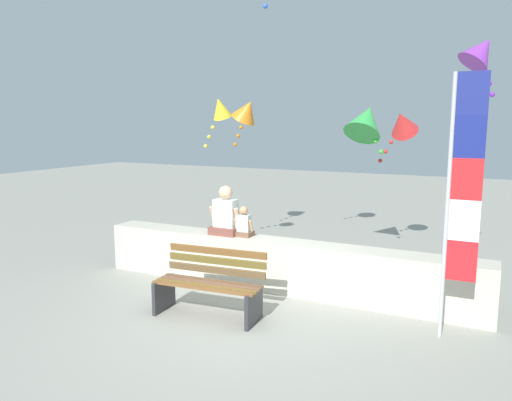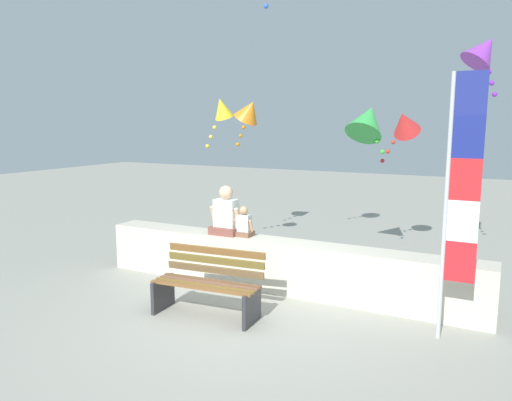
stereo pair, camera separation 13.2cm
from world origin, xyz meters
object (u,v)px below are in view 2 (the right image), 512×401
object	(u,v)px
park_bench	(208,285)
kite_orange	(249,111)
kite_green	(368,121)
kite_red	(404,123)
kite_yellow	(222,109)
person_adult	(226,215)
person_child	(244,224)
kite_purple	(484,51)
flag_banner	(458,191)

from	to	relation	value
park_bench	kite_orange	bearing A→B (deg)	110.78
kite_green	kite_red	bearing A→B (deg)	54.80
park_bench	kite_red	world-z (taller)	kite_red
kite_yellow	kite_orange	size ratio (longest dim) A/B	0.92
person_adult	person_child	distance (m)	0.35
park_bench	kite_purple	bearing A→B (deg)	50.13
person_adult	person_child	xyz separation A→B (m)	(0.33, 0.00, -0.12)
park_bench	flag_banner	bearing A→B (deg)	11.98
person_child	kite_green	xyz separation A→B (m)	(1.46, 1.88, 1.65)
person_adult	person_child	size ratio (longest dim) A/B	1.64
flag_banner	kite_orange	world-z (taller)	kite_orange
park_bench	kite_red	bearing A→B (deg)	65.91
person_adult	kite_red	world-z (taller)	kite_red
kite_orange	person_child	bearing A→B (deg)	-63.62
kite_green	person_adult	bearing A→B (deg)	-133.53
person_adult	kite_green	world-z (taller)	kite_green
kite_orange	kite_red	xyz separation A→B (m)	(3.35, -0.22, -0.26)
flag_banner	park_bench	bearing A→B (deg)	-168.02
kite_red	kite_purple	bearing A→B (deg)	-14.36
park_bench	kite_yellow	distance (m)	3.79
park_bench	person_adult	size ratio (longest dim) A/B	1.90
kite_yellow	kite_red	distance (m)	3.39
person_adult	kite_green	bearing A→B (deg)	46.47
park_bench	kite_red	xyz separation A→B (m)	(1.77, 3.95, 2.18)
person_adult	kite_red	size ratio (longest dim) A/B	0.73
kite_green	park_bench	bearing A→B (deg)	-111.34
park_bench	kite_orange	distance (m)	5.09
person_child	flag_banner	size ratio (longest dim) A/B	0.15
kite_yellow	kite_green	xyz separation A→B (m)	(2.58, 0.67, -0.21)
flag_banner	kite_red	world-z (taller)	flag_banner
person_child	flag_banner	xyz separation A→B (m)	(3.21, -0.72, 0.83)
kite_purple	flag_banner	bearing A→B (deg)	-90.15
person_adult	flag_banner	xyz separation A→B (m)	(3.54, -0.72, 0.71)
kite_red	kite_green	bearing A→B (deg)	-125.20
kite_orange	park_bench	bearing A→B (deg)	-69.22
park_bench	kite_yellow	bearing A→B (deg)	117.11
flag_banner	person_child	bearing A→B (deg)	167.34
park_bench	kite_yellow	xyz separation A→B (m)	(-1.32, 2.58, 2.44)
park_bench	kite_red	distance (m)	4.85
person_child	kite_purple	xyz separation A→B (m)	(3.22, 2.27, 2.77)
kite_red	kite_yellow	bearing A→B (deg)	-155.95
kite_purple	kite_orange	xyz separation A→B (m)	(-4.61, 0.54, -0.90)
person_child	kite_yellow	bearing A→B (deg)	132.95
person_child	kite_orange	world-z (taller)	kite_orange
kite_purple	kite_yellow	bearing A→B (deg)	-166.38
person_child	kite_yellow	size ratio (longest dim) A/B	0.49
person_adult	flag_banner	bearing A→B (deg)	-11.52
kite_purple	kite_red	size ratio (longest dim) A/B	1.01
kite_purple	kite_orange	distance (m)	4.73
person_child	kite_orange	distance (m)	3.65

